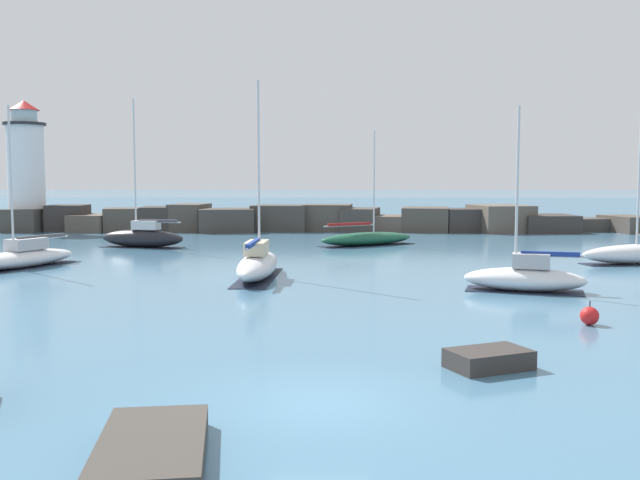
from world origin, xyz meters
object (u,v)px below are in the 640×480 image
Objects in this scene: sailboat_moored_3 at (22,257)px; mooring_buoy_orange_near at (590,316)px; sailboat_moored_1 at (367,238)px; sailboat_moored_2 at (525,277)px; lighthouse at (26,176)px; sailboat_moored_6 at (258,264)px; sailboat_moored_0 at (143,237)px.

sailboat_moored_3 is 30.09m from mooring_buoy_orange_near.
sailboat_moored_1 is at bearing 101.94° from mooring_buoy_orange_near.
sailboat_moored_2 is at bearing -17.21° from sailboat_moored_3.
lighthouse reaches higher than mooring_buoy_orange_near.
sailboat_moored_3 is at bearing -145.92° from sailboat_moored_1.
sailboat_moored_6 is at bearing -109.90° from sailboat_moored_1.
lighthouse is 40.60m from sailboat_moored_6.
sailboat_moored_0 is at bearing 129.58° from mooring_buoy_orange_near.
sailboat_moored_2 is 26.94m from sailboat_moored_3.
sailboat_moored_0 is 1.31× the size of sailboat_moored_2.
lighthouse is 1.15× the size of sailboat_moored_0.
lighthouse is at bearing 112.56° from sailboat_moored_3.
mooring_buoy_orange_near is (6.07, -28.70, -0.20)m from sailboat_moored_1.
sailboat_moored_3 is 10.75× the size of mooring_buoy_orange_near.
mooring_buoy_orange_near is (37.41, -42.89, -4.90)m from lighthouse.
sailboat_moored_6 is (-6.32, -17.46, 0.20)m from sailboat_moored_1.
sailboat_moored_2 is at bearing -74.66° from sailboat_moored_1.
sailboat_moored_0 is at bearing 72.79° from sailboat_moored_3.
sailboat_moored_0 is at bearing 122.20° from sailboat_moored_6.
sailboat_moored_6 is at bearing 162.07° from sailboat_moored_2.
sailboat_moored_6 is at bearing -51.68° from lighthouse.
mooring_buoy_orange_near is (25.94, -15.26, -0.27)m from sailboat_moored_3.
sailboat_moored_1 is 29.33m from mooring_buoy_orange_near.
sailboat_moored_0 reaches higher than sailboat_moored_2.
sailboat_moored_6 is (-12.19, 3.95, 0.09)m from sailboat_moored_2.
sailboat_moored_0 is at bearing -173.95° from sailboat_moored_1.
sailboat_moored_1 is 1.05× the size of sailboat_moored_2.
lighthouse reaches higher than sailboat_moored_3.
sailboat_moored_2 is (22.11, -19.69, -0.13)m from sailboat_moored_0.
lighthouse is 22.39m from sailboat_moored_0.
sailboat_moored_1 is at bearing -24.36° from lighthouse.
lighthouse is 1.51× the size of sailboat_moored_2.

